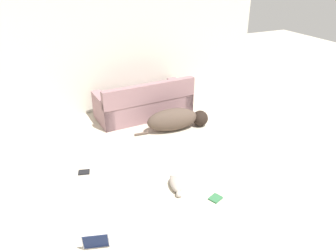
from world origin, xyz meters
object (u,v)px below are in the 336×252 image
at_px(dog, 177,119).
at_px(cat, 176,185).
at_px(couch, 144,104).
at_px(laptop_open, 96,249).
at_px(book_black, 84,172).
at_px(book_green, 215,198).

xyz_separation_m(dog, cat, (-0.83, -1.65, -0.15)).
bearing_deg(couch, laptop_open, 57.69).
xyz_separation_m(dog, book_black, (-1.94, -0.71, -0.20)).
bearing_deg(book_green, couch, 87.98).
xyz_separation_m(cat, book_green, (0.39, -0.44, -0.05)).
height_order(couch, dog, couch).
bearing_deg(cat, book_green, 53.44).
xyz_separation_m(dog, laptop_open, (-2.15, -2.34, -0.13)).
relative_size(couch, book_black, 10.21).
relative_size(couch, laptop_open, 5.29).
bearing_deg(couch, book_black, 41.42).
bearing_deg(cat, couch, -179.24).
relative_size(couch, cat, 3.65).
distance_m(dog, book_black, 2.07).
bearing_deg(cat, dog, 165.32).
relative_size(dog, book_black, 7.74).
distance_m(cat, book_black, 1.46).
distance_m(cat, laptop_open, 1.49).
bearing_deg(book_green, laptop_open, -171.88).
height_order(cat, laptop_open, laptop_open).
relative_size(laptop_open, book_black, 1.93).
distance_m(cat, book_green, 0.59).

